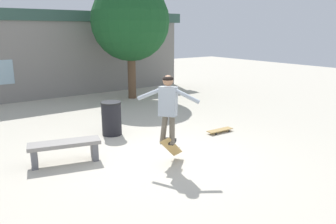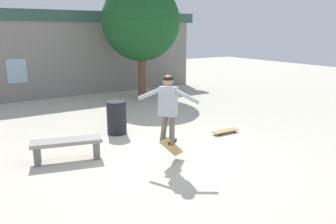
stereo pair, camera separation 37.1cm
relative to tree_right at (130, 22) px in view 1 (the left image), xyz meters
name	(u,v)px [view 1 (the left image)]	position (x,y,z in m)	size (l,w,h in m)	color
ground_plane	(168,159)	(-2.62, -6.11, -2.99)	(40.00, 40.00, 0.00)	beige
building_backdrop	(47,53)	(-2.65, 2.03, -1.19)	(12.82, 0.52, 4.26)	gray
tree_right	(130,22)	(0.00, 0.00, 0.00)	(3.04, 3.04, 4.53)	brown
park_bench	(65,148)	(-4.46, -5.03, -2.66)	(1.49, 0.76, 0.46)	gray
trash_bin	(112,118)	(-2.82, -3.86, -2.53)	(0.55, 0.55, 0.88)	black
skater	(168,104)	(-2.78, -6.34, -1.71)	(0.85, 1.06, 1.39)	#9EA8B2
skateboard_flipping	(172,147)	(-2.68, -6.33, -2.64)	(0.71, 0.42, 0.62)	#AD894C
skateboard_resting	(220,130)	(-0.38, -5.41, -2.92)	(0.78, 0.26, 0.08)	#AD894C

